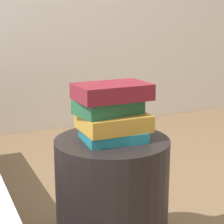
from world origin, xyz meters
name	(u,v)px	position (x,y,z in m)	size (l,w,h in m)	color
side_table	(112,201)	(0.00, 0.00, 0.26)	(0.45, 0.45, 0.51)	black
book_teal	(114,135)	(0.00, -0.01, 0.53)	(0.23, 0.18, 0.04)	#1E727F
book_ochre	(114,122)	(0.01, 0.00, 0.58)	(0.25, 0.20, 0.06)	#B7842D
book_forest	(108,106)	(-0.01, 0.01, 0.64)	(0.24, 0.15, 0.06)	#1E512D
book_maroon	(111,92)	(0.00, 0.00, 0.70)	(0.27, 0.18, 0.06)	maroon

